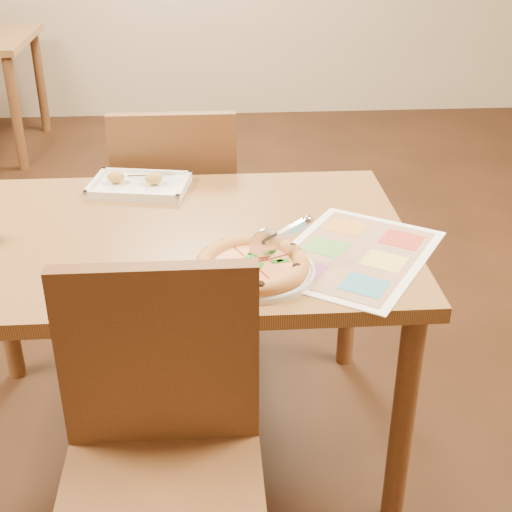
{
  "coord_description": "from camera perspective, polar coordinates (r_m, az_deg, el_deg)",
  "views": [
    {
      "loc": [
        0.12,
        -1.74,
        1.57
      ],
      "look_at": [
        0.22,
        -0.24,
        0.77
      ],
      "focal_mm": 50.0,
      "sensor_mm": 36.0,
      "label": 1
    }
  ],
  "objects": [
    {
      "name": "dining_table",
      "position": [
        1.98,
        -6.94,
        -0.42
      ],
      "size": [
        1.3,
        0.85,
        0.72
      ],
      "color": "olive",
      "rests_on": "ground"
    },
    {
      "name": "chair_near",
      "position": [
        1.52,
        -7.67,
        -13.55
      ],
      "size": [
        0.42,
        0.42,
        0.47
      ],
      "color": "brown",
      "rests_on": "ground"
    },
    {
      "name": "chair_far",
      "position": [
        2.55,
        -6.34,
        4.67
      ],
      "size": [
        0.42,
        0.42,
        0.47
      ],
      "rotation": [
        0.0,
        0.0,
        3.14
      ],
      "color": "brown",
      "rests_on": "ground"
    },
    {
      "name": "plate",
      "position": [
        1.73,
        0.0,
        -1.24
      ],
      "size": [
        0.3,
        0.3,
        0.02
      ],
      "primitive_type": "cylinder",
      "rotation": [
        0.0,
        0.0,
        -0.03
      ],
      "color": "silver",
      "rests_on": "dining_table"
    },
    {
      "name": "pizza",
      "position": [
        1.71,
        -0.29,
        -0.72
      ],
      "size": [
        0.28,
        0.28,
        0.04
      ],
      "rotation": [
        0.0,
        0.0,
        0.42
      ],
      "color": "#E4914E",
      "rests_on": "plate"
    },
    {
      "name": "pizza_cutter",
      "position": [
        1.72,
        1.85,
        1.59
      ],
      "size": [
        0.15,
        0.06,
        0.09
      ],
      "rotation": [
        0.0,
        0.0,
        0.32
      ],
      "color": "silver",
      "rests_on": "pizza"
    },
    {
      "name": "appetizer_tray",
      "position": [
        2.23,
        -9.35,
        5.58
      ],
      "size": [
        0.32,
        0.25,
        0.06
      ],
      "rotation": [
        0.0,
        0.0,
        -0.18
      ],
      "color": "white",
      "rests_on": "dining_table"
    },
    {
      "name": "menu",
      "position": [
        1.83,
        7.87,
        0.11
      ],
      "size": [
        0.54,
        0.58,
        0.0
      ],
      "primitive_type": "cube",
      "rotation": [
        0.0,
        0.0,
        -0.57
      ],
      "color": "white",
      "rests_on": "dining_table"
    }
  ]
}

